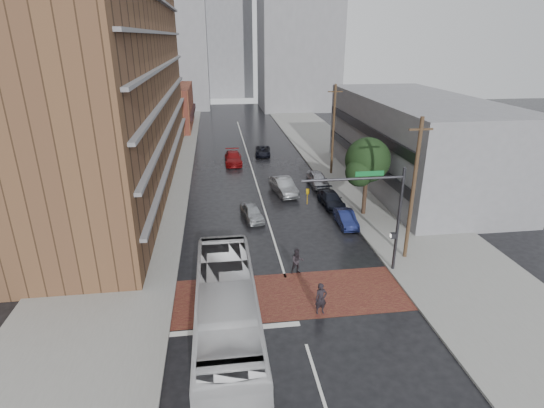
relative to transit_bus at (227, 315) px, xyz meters
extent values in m
plane|color=black|center=(3.94, 3.46, -1.78)|extent=(160.00, 160.00, 0.00)
cube|color=brown|center=(3.94, 3.96, -1.77)|extent=(14.00, 5.00, 0.02)
cube|color=gray|center=(-7.56, 28.46, -1.70)|extent=(9.00, 90.00, 0.15)
cube|color=gray|center=(15.44, 28.46, -1.70)|extent=(9.00, 90.00, 0.15)
cube|color=brown|center=(-10.06, 27.46, 12.22)|extent=(10.00, 44.00, 28.00)
cube|color=brown|center=(-8.06, 57.46, 1.72)|extent=(8.00, 16.00, 7.00)
cube|color=gray|center=(20.44, 23.46, 2.72)|extent=(11.00, 26.00, 9.00)
cube|color=gray|center=(-10.06, 81.46, 14.22)|extent=(18.00, 16.00, 32.00)
cube|color=gray|center=(17.94, 75.46, 16.22)|extent=(16.00, 14.00, 36.00)
cube|color=gray|center=(3.94, 98.46, 10.22)|extent=(12.00, 10.00, 24.00)
cylinder|color=#332319|center=(12.44, 15.46, 0.22)|extent=(0.36, 0.36, 4.00)
sphere|color=black|center=(12.44, 15.46, 3.22)|extent=(3.80, 3.80, 3.80)
sphere|color=black|center=(11.54, 14.66, 2.42)|extent=(2.40, 2.40, 2.40)
sphere|color=black|center=(13.24, 16.26, 2.62)|extent=(2.60, 2.60, 2.60)
cylinder|color=#2D2D33|center=(11.24, 5.96, 1.82)|extent=(0.20, 0.20, 7.20)
cylinder|color=#2D2D33|center=(8.04, 5.96, 4.82)|extent=(6.40, 0.16, 0.16)
imported|color=gold|center=(5.24, 5.96, 3.82)|extent=(0.20, 0.16, 1.00)
cube|color=#0C5926|center=(9.04, 5.96, 5.12)|extent=(1.80, 0.05, 0.30)
cube|color=#2D2D33|center=(10.99, 5.96, 0.82)|extent=(0.30, 0.30, 0.35)
cylinder|color=#473321|center=(12.74, 7.46, 3.22)|extent=(0.26, 0.26, 10.00)
cube|color=#473321|center=(12.74, 7.46, 7.42)|extent=(1.60, 0.12, 0.12)
cylinder|color=#473321|center=(12.74, 27.46, 3.22)|extent=(0.26, 0.26, 10.00)
cube|color=#473321|center=(12.74, 27.46, 7.42)|extent=(1.60, 0.12, 0.12)
imported|color=#BDBDBF|center=(0.00, 0.00, 0.00)|extent=(2.99, 12.75, 3.55)
imported|color=black|center=(5.28, 1.96, -0.82)|extent=(0.75, 0.55, 1.91)
imported|color=black|center=(4.79, 6.46, -0.89)|extent=(0.90, 0.73, 1.77)
imported|color=#A4A8AC|center=(2.62, 15.71, -1.13)|extent=(2.13, 3.99, 1.29)
imported|color=#929598|center=(6.30, 21.67, -0.97)|extent=(2.51, 5.10, 1.61)
imported|color=maroon|center=(1.86, 33.21, -1.05)|extent=(2.05, 5.03, 1.46)
imported|color=black|center=(5.92, 36.72, -1.19)|extent=(2.40, 4.41, 1.17)
imported|color=#151D4C|center=(10.24, 13.46, -1.16)|extent=(1.39, 3.77, 1.23)
imported|color=black|center=(10.18, 18.04, -1.15)|extent=(2.01, 4.42, 1.26)
imported|color=#ABACB3|center=(10.24, 23.62, -1.04)|extent=(1.85, 4.36, 1.47)
camera|label=1|loc=(-0.11, -17.63, 12.85)|focal=28.00mm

